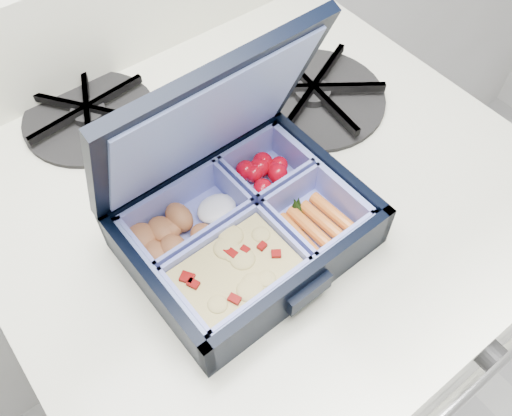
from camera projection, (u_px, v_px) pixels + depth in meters
stove at (252, 328)px, 1.04m from camera, size 0.63×0.63×0.95m
bento_box at (246, 229)px, 0.57m from camera, size 0.25×0.19×0.06m
burner_grate at (313, 91)px, 0.71m from camera, size 0.26×0.26×0.03m
burner_grate_rear at (89, 113)px, 0.70m from camera, size 0.19×0.19×0.02m
fork at (194, 155)px, 0.66m from camera, size 0.08×0.18×0.01m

